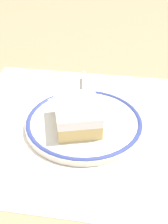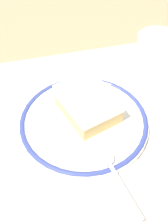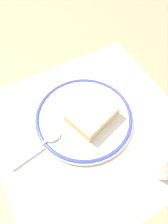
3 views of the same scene
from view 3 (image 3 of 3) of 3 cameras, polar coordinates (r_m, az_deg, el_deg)
ground_plane at (r=0.49m, az=1.63°, el=-4.51°), size 2.40×2.40×0.00m
placemat at (r=0.49m, az=1.63°, el=-4.47°), size 0.42×0.41×0.00m
plate at (r=0.50m, az=0.00°, el=-1.47°), size 0.22×0.22×0.01m
cake_slice at (r=0.47m, az=2.10°, el=-0.04°), size 0.12×0.10×0.04m
spoon at (r=0.47m, az=-9.57°, el=-7.17°), size 0.12×0.04×0.01m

